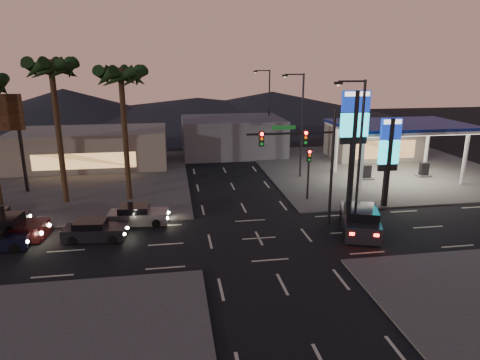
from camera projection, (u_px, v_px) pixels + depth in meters
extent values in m
plane|color=black|center=(259.00, 238.00, 27.85)|extent=(140.00, 140.00, 0.00)
cube|color=#47443F|center=(376.00, 168.00, 45.49)|extent=(24.00, 24.00, 0.12)
cube|color=#47443F|center=(60.00, 181.00, 40.57)|extent=(24.00, 24.00, 0.12)
cylinder|color=silver|center=(362.00, 163.00, 37.41)|extent=(0.36, 0.36, 5.00)
cylinder|color=silver|center=(465.00, 159.00, 38.94)|extent=(0.36, 0.36, 5.00)
cylinder|color=silver|center=(336.00, 149.00, 43.11)|extent=(0.36, 0.36, 5.00)
cylinder|color=silver|center=(427.00, 146.00, 44.64)|extent=(0.36, 0.36, 5.00)
cube|color=silver|center=(400.00, 126.00, 40.29)|extent=(12.00, 8.00, 0.50)
cube|color=white|center=(400.00, 129.00, 40.37)|extent=(11.60, 7.60, 0.06)
cube|color=navy|center=(400.00, 124.00, 40.25)|extent=(12.20, 8.20, 0.25)
cube|color=black|center=(366.00, 172.00, 41.03)|extent=(0.80, 0.50, 1.40)
cube|color=black|center=(424.00, 170.00, 41.95)|extent=(0.80, 0.50, 1.40)
cube|color=#726B5B|center=(374.00, 141.00, 50.02)|extent=(10.00, 6.00, 4.00)
cube|color=black|center=(353.00, 149.00, 33.15)|extent=(0.35, 0.35, 9.00)
cube|color=navy|center=(356.00, 101.00, 32.15)|extent=(2.20, 0.30, 1.60)
cube|color=white|center=(357.00, 94.00, 32.00)|extent=(1.98, 0.32, 0.35)
cube|color=#18D4E9|center=(354.00, 125.00, 32.64)|extent=(2.20, 0.30, 1.80)
cube|color=black|center=(353.00, 141.00, 32.96)|extent=(2.09, 0.28, 0.50)
cube|color=black|center=(388.00, 164.00, 32.86)|extent=(0.35, 0.35, 7.00)
cube|color=navy|center=(391.00, 129.00, 32.12)|extent=(1.60, 0.30, 1.60)
cube|color=white|center=(392.00, 122.00, 31.97)|extent=(1.44, 0.32, 0.35)
cube|color=#18D4E9|center=(389.00, 152.00, 32.61)|extent=(1.60, 0.30, 1.80)
cube|color=black|center=(387.00, 167.00, 32.94)|extent=(1.52, 0.28, 0.50)
cylinder|color=black|center=(332.00, 168.00, 29.50)|extent=(0.20, 0.20, 8.00)
cylinder|color=black|center=(291.00, 133.00, 28.36)|extent=(6.00, 0.14, 0.14)
cube|color=#0C3F14|center=(284.00, 128.00, 28.18)|extent=(1.60, 0.05, 0.25)
cube|color=black|center=(305.00, 137.00, 28.60)|extent=(0.32, 0.25, 1.00)
sphere|color=#FF0C07|center=(306.00, 133.00, 28.37)|extent=(0.22, 0.22, 0.22)
sphere|color=orange|center=(306.00, 138.00, 28.46)|extent=(0.20, 0.20, 0.20)
sphere|color=#0CB226|center=(306.00, 143.00, 28.54)|extent=(0.20, 0.20, 0.20)
cube|color=black|center=(261.00, 139.00, 28.14)|extent=(0.32, 0.25, 1.00)
sphere|color=#FF0C07|center=(262.00, 134.00, 27.90)|extent=(0.22, 0.22, 0.22)
sphere|color=orange|center=(262.00, 139.00, 27.99)|extent=(0.20, 0.20, 0.20)
sphere|color=#0CB226|center=(262.00, 144.00, 28.08)|extent=(0.20, 0.20, 0.20)
cylinder|color=black|center=(308.00, 177.00, 34.80)|extent=(0.16, 0.16, 4.00)
cube|color=black|center=(309.00, 155.00, 34.31)|extent=(0.32, 0.25, 1.00)
sphere|color=#FF0C07|center=(310.00, 152.00, 34.08)|extent=(0.22, 0.22, 0.22)
sphere|color=orange|center=(310.00, 156.00, 34.16)|extent=(0.20, 0.20, 0.20)
sphere|color=#0CB226|center=(309.00, 160.00, 34.25)|extent=(0.20, 0.20, 0.20)
cylinder|color=black|center=(360.00, 156.00, 28.51)|extent=(0.18, 0.18, 10.00)
cylinder|color=black|center=(352.00, 81.00, 27.04)|extent=(1.80, 0.12, 0.12)
cube|color=black|center=(338.00, 83.00, 26.93)|extent=(0.50, 0.25, 0.18)
sphere|color=#FFCC8C|center=(338.00, 85.00, 26.96)|extent=(0.20, 0.20, 0.20)
cylinder|color=black|center=(302.00, 127.00, 40.86)|extent=(0.18, 0.18, 10.00)
cylinder|color=black|center=(294.00, 74.00, 39.39)|extent=(1.80, 0.12, 0.12)
cube|color=black|center=(285.00, 76.00, 39.28)|extent=(0.50, 0.25, 0.18)
sphere|color=#FFCC8C|center=(285.00, 77.00, 39.31)|extent=(0.20, 0.20, 0.20)
cylinder|color=black|center=(269.00, 110.00, 54.16)|extent=(0.18, 0.18, 10.00)
cylinder|color=black|center=(263.00, 71.00, 52.69)|extent=(1.80, 0.12, 0.12)
cube|color=black|center=(255.00, 71.00, 52.58)|extent=(0.50, 0.25, 0.18)
sphere|color=#FFCC8C|center=(255.00, 72.00, 52.61)|extent=(0.20, 0.20, 0.20)
cylinder|color=black|center=(125.00, 139.00, 34.10)|extent=(0.44, 0.44, 10.20)
sphere|color=black|center=(120.00, 73.00, 32.71)|extent=(0.90, 0.90, 0.90)
cone|color=black|center=(138.00, 77.00, 32.99)|extent=(0.90, 2.74, 1.91)
cone|color=black|center=(134.00, 77.00, 33.81)|extent=(2.57, 2.57, 1.91)
cone|color=black|center=(123.00, 77.00, 34.03)|extent=(2.74, 0.90, 1.91)
cone|color=black|center=(110.00, 77.00, 33.53)|extent=(2.57, 2.57, 1.91)
cone|color=black|center=(103.00, 78.00, 32.60)|extent=(0.90, 2.74, 1.91)
cone|color=black|center=(107.00, 78.00, 31.78)|extent=(2.57, 2.57, 1.91)
cone|color=black|center=(119.00, 78.00, 31.56)|extent=(2.74, 0.90, 1.91)
cone|color=black|center=(132.00, 78.00, 32.06)|extent=(2.57, 2.57, 1.91)
cylinder|color=black|center=(59.00, 137.00, 33.25)|extent=(0.44, 0.44, 10.80)
sphere|color=black|center=(51.00, 65.00, 31.78)|extent=(0.90, 0.90, 0.90)
cone|color=black|center=(69.00, 70.00, 32.06)|extent=(0.90, 2.74, 1.91)
cone|color=black|center=(67.00, 69.00, 32.88)|extent=(2.57, 2.57, 1.91)
cone|color=black|center=(56.00, 69.00, 33.10)|extent=(2.74, 0.90, 1.91)
cone|color=black|center=(42.00, 69.00, 32.60)|extent=(2.57, 2.57, 1.91)
cone|color=black|center=(33.00, 70.00, 31.66)|extent=(0.90, 2.74, 1.91)
cone|color=black|center=(34.00, 70.00, 30.85)|extent=(2.57, 2.57, 1.91)
cone|color=black|center=(46.00, 70.00, 30.63)|extent=(2.74, 0.90, 1.91)
cone|color=black|center=(61.00, 70.00, 31.13)|extent=(2.57, 2.57, 1.91)
cone|color=black|center=(0.00, 86.00, 31.62)|extent=(0.90, 2.74, 1.91)
cone|color=black|center=(0.00, 86.00, 32.44)|extent=(2.57, 2.57, 1.91)
cylinder|color=black|center=(23.00, 159.00, 36.61)|extent=(0.30, 0.30, 6.00)
cube|color=#726B5B|center=(91.00, 148.00, 46.05)|extent=(16.00, 8.00, 4.00)
cube|color=#4C4C51|center=(232.00, 136.00, 52.25)|extent=(12.00, 9.00, 4.40)
cone|color=black|center=(64.00, 105.00, 80.19)|extent=(40.00, 40.00, 6.00)
cone|color=black|center=(272.00, 104.00, 86.47)|extent=(50.00, 50.00, 5.00)
cone|color=black|center=(198.00, 108.00, 84.30)|extent=(60.00, 60.00, 4.00)
cube|color=black|center=(95.00, 232.00, 27.54)|extent=(4.03, 2.01, 0.80)
cube|color=black|center=(90.00, 225.00, 27.38)|extent=(2.08, 1.69, 0.57)
cylinder|color=black|center=(118.00, 230.00, 28.39)|extent=(0.58, 0.27, 0.57)
cylinder|color=black|center=(112.00, 240.00, 26.94)|extent=(0.58, 0.27, 0.57)
cylinder|color=black|center=(80.00, 231.00, 28.24)|extent=(0.58, 0.27, 0.57)
cylinder|color=black|center=(72.00, 241.00, 26.79)|extent=(0.58, 0.27, 0.57)
sphere|color=#FFF2BF|center=(127.00, 228.00, 28.15)|extent=(0.19, 0.19, 0.19)
sphere|color=#FFF2BF|center=(124.00, 234.00, 27.13)|extent=(0.19, 0.19, 0.19)
cube|color=#FF140A|center=(67.00, 228.00, 27.89)|extent=(0.09, 0.23, 0.12)
cube|color=#FF140A|center=(61.00, 235.00, 26.87)|extent=(0.09, 0.23, 0.12)
cube|color=black|center=(7.00, 231.00, 27.46)|extent=(5.08, 2.56, 1.00)
cube|color=black|center=(0.00, 221.00, 27.27)|extent=(2.63, 2.14, 0.72)
cylinder|color=black|center=(38.00, 228.00, 28.52)|extent=(0.74, 0.34, 0.71)
cylinder|color=black|center=(26.00, 240.00, 26.71)|extent=(0.74, 0.34, 0.71)
sphere|color=#FFF2BF|center=(49.00, 225.00, 28.21)|extent=(0.24, 0.24, 0.24)
sphere|color=#FFF2BF|center=(41.00, 233.00, 26.93)|extent=(0.24, 0.24, 0.24)
cylinder|color=black|center=(21.00, 238.00, 27.13)|extent=(0.58, 0.24, 0.57)
cylinder|color=black|center=(14.00, 248.00, 25.71)|extent=(0.58, 0.24, 0.57)
sphere|color=#FFF2BF|center=(32.00, 235.00, 27.00)|extent=(0.20, 0.20, 0.20)
sphere|color=#FFF2BF|center=(27.00, 242.00, 26.00)|extent=(0.20, 0.20, 0.20)
cube|color=slate|center=(139.00, 217.00, 30.16)|extent=(4.21, 2.03, 0.84)
cube|color=black|center=(134.00, 210.00, 29.99)|extent=(2.16, 1.73, 0.60)
cylinder|color=black|center=(158.00, 215.00, 31.08)|extent=(0.61, 0.27, 0.59)
cylinder|color=black|center=(156.00, 223.00, 29.57)|extent=(0.61, 0.27, 0.59)
cylinder|color=black|center=(122.00, 216.00, 30.88)|extent=(0.61, 0.27, 0.59)
cylinder|color=black|center=(118.00, 225.00, 29.36)|extent=(0.61, 0.27, 0.59)
sphere|color=#FFF2BF|center=(168.00, 213.00, 30.84)|extent=(0.20, 0.20, 0.20)
sphere|color=#FFF2BF|center=(167.00, 218.00, 29.78)|extent=(0.20, 0.20, 0.20)
cube|color=#FF140A|center=(111.00, 213.00, 30.50)|extent=(0.09, 0.24, 0.13)
cube|color=#FF140A|center=(107.00, 219.00, 29.43)|extent=(0.09, 0.24, 0.13)
cylinder|color=black|center=(21.00, 219.00, 30.35)|extent=(0.59, 0.24, 0.59)
cylinder|color=black|center=(14.00, 227.00, 28.88)|extent=(0.59, 0.24, 0.59)
sphere|color=#FFF2BF|center=(30.00, 216.00, 30.19)|extent=(0.20, 0.20, 0.20)
sphere|color=#FFF2BF|center=(26.00, 222.00, 29.15)|extent=(0.20, 0.20, 0.20)
cube|color=black|center=(359.00, 222.00, 28.88)|extent=(3.82, 5.77, 1.09)
cube|color=black|center=(361.00, 213.00, 28.34)|extent=(2.80, 3.18, 0.79)
cylinder|color=black|center=(342.00, 216.00, 30.73)|extent=(0.52, 0.83, 0.78)
cylinder|color=black|center=(372.00, 218.00, 30.41)|extent=(0.52, 0.83, 0.78)
cylinder|color=black|center=(345.00, 234.00, 27.50)|extent=(0.52, 0.83, 0.78)
cylinder|color=black|center=(379.00, 236.00, 27.19)|extent=(0.52, 0.83, 0.78)
cube|color=#FF140A|center=(352.00, 234.00, 26.41)|extent=(0.32, 0.19, 0.17)
cube|color=#FF140A|center=(376.00, 235.00, 26.19)|extent=(0.32, 0.19, 0.17)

